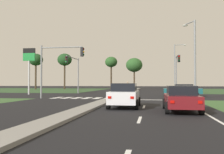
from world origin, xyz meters
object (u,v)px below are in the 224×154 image
at_px(treeline_near, 36,60).
at_px(treeline_second, 65,60).
at_px(treeline_third, 111,63).
at_px(treeline_fourth, 134,65).
at_px(car_teal_fourth, 183,90).
at_px(traffic_signal_near_left, 57,62).
at_px(street_lamp_third, 176,65).
at_px(fuel_price_totem, 29,61).
at_px(car_maroon_near, 181,98).
at_px(street_lamp_second, 194,55).
at_px(traffic_signal_far_left, 74,68).
at_px(pedestrian_at_median, 128,86).
at_px(car_white_third, 125,95).
at_px(traffic_signal_far_right, 177,67).
at_px(car_blue_second, 122,87).

xyz_separation_m(treeline_near, treeline_second, (6.85, 2.83, 0.19)).
bearing_deg(treeline_third, treeline_fourth, -15.14).
distance_m(car_teal_fourth, treeline_third, 36.05).
xyz_separation_m(traffic_signal_near_left, street_lamp_third, (14.41, 24.30, 1.20)).
relative_size(traffic_signal_near_left, fuel_price_totem, 0.85).
relative_size(car_maroon_near, street_lamp_third, 0.49).
distance_m(treeline_near, treeline_second, 7.41).
bearing_deg(car_maroon_near, car_teal_fourth, 82.96).
bearing_deg(treeline_third, street_lamp_second, -68.48).
relative_size(traffic_signal_far_left, fuel_price_totem, 0.88).
relative_size(car_teal_fourth, pedestrian_at_median, 2.59).
bearing_deg(treeline_fourth, traffic_signal_far_left, -105.06).
bearing_deg(fuel_price_totem, treeline_third, 77.90).
relative_size(street_lamp_second, pedestrian_at_median, 4.57).
height_order(car_white_third, pedestrian_at_median, pedestrian_at_median).
xyz_separation_m(street_lamp_third, fuel_price_totem, (-21.88, -16.17, -0.25)).
xyz_separation_m(treeline_second, treeline_fourth, (18.65, -0.53, -1.64)).
xyz_separation_m(street_lamp_third, treeline_third, (-15.19, 15.03, 1.97)).
height_order(traffic_signal_near_left, street_lamp_second, street_lamp_second).
relative_size(pedestrian_at_median, fuel_price_totem, 0.27).
distance_m(car_white_third, treeline_near, 52.36).
height_order(traffic_signal_far_left, fuel_price_totem, fuel_price_totem).
relative_size(street_lamp_second, treeline_second, 0.84).
xyz_separation_m(traffic_signal_far_left, treeline_fourth, (7.15, 26.60, 2.23)).
bearing_deg(car_teal_fourth, car_white_third, 159.91).
distance_m(treeline_second, treeline_fourth, 18.73).
distance_m(car_maroon_near, fuel_price_totem, 26.58).
distance_m(traffic_signal_far_right, treeline_fourth, 27.27).
height_order(pedestrian_at_median, treeline_near, treeline_near).
xyz_separation_m(traffic_signal_near_left, treeline_second, (-13.24, 38.18, 3.92)).
distance_m(car_teal_fourth, traffic_signal_far_right, 5.73).
relative_size(car_white_third, treeline_second, 0.43).
bearing_deg(treeline_fourth, treeline_third, 164.86).
relative_size(traffic_signal_far_left, treeline_fourth, 0.73).
xyz_separation_m(traffic_signal_far_left, treeline_near, (-18.35, 24.29, 3.68)).
relative_size(car_maroon_near, traffic_signal_near_left, 0.80).
xyz_separation_m(car_blue_second, treeline_second, (-16.71, 10.85, 7.03)).
relative_size(car_blue_second, car_teal_fourth, 0.94).
bearing_deg(fuel_price_totem, traffic_signal_near_left, -47.39).
bearing_deg(traffic_signal_near_left, fuel_price_totem, 132.61).
xyz_separation_m(street_lamp_third, treeline_second, (-27.64, 13.88, 2.71)).
bearing_deg(traffic_signal_far_right, traffic_signal_far_left, -177.59).
distance_m(traffic_signal_far_left, pedestrian_at_median, 9.52).
height_order(car_maroon_near, traffic_signal_far_left, traffic_signal_far_left).
height_order(traffic_signal_far_left, street_lamp_third, street_lamp_third).
bearing_deg(traffic_signal_near_left, traffic_signal_far_right, 40.98).
bearing_deg(car_blue_second, car_teal_fourth, 116.46).
xyz_separation_m(car_maroon_near, car_blue_second, (-8.08, 37.30, 0.03)).
bearing_deg(pedestrian_at_median, treeline_second, -17.39).
xyz_separation_m(traffic_signal_far_right, treeline_third, (-14.25, 27.63, 3.18)).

